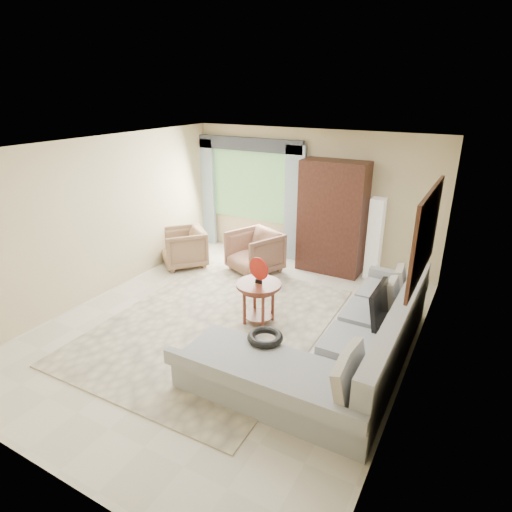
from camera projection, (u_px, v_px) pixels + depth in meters
The scene contains 17 objects.
ground at pixel (230, 326), 6.34m from camera, with size 6.00×6.00×0.00m, color silver.
area_rug at pixel (215, 323), 6.40m from camera, with size 3.00×4.00×0.02m, color beige.
sectional_sofa at pixel (343, 349), 5.29m from camera, with size 2.30×3.46×0.90m.
tv_screen at pixel (380, 304), 5.46m from camera, with size 0.06×0.74×0.48m, color black.
garden_hose at pixel (265, 337), 5.06m from camera, with size 0.43×0.43×0.09m, color black.
coffee_table at pixel (259, 302), 6.30m from camera, with size 0.66×0.66×0.66m.
red_disc at pixel (259, 269), 6.10m from camera, with size 0.34×0.34×0.03m, color #9D1B0F.
armchair_left at pixel (184, 247), 8.39m from camera, with size 0.80×0.82×0.75m, color #986D53.
armchair_right at pixel (255, 252), 8.09m from camera, with size 0.85×0.87×0.79m, color #966952.
potted_plant at pixel (194, 238), 9.13m from camera, with size 0.54×0.46×0.60m, color #999999.
armoire at pixel (332, 218), 7.92m from camera, with size 1.20×0.55×2.10m, color black.
floor_lamp at pixel (375, 239), 7.71m from camera, with size 0.24×0.24×1.50m, color silver.
window at pixel (250, 186), 8.85m from camera, with size 1.80×0.04×1.40m, color #669E59.
curtain_left at pixel (207, 193), 9.34m from camera, with size 0.40×0.08×2.30m, color #9EB7CC.
curtain_right at pixel (294, 205), 8.39m from camera, with size 0.40×0.08×2.30m, color #9EB7CC.
valance at pixel (248, 144), 8.48m from camera, with size 2.40×0.12×0.26m, color #1E232D.
wall_mirror at pixel (425, 234), 4.87m from camera, with size 0.05×1.70×1.05m.
Camera 1 is at (3.02, -4.63, 3.31)m, focal length 30.00 mm.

